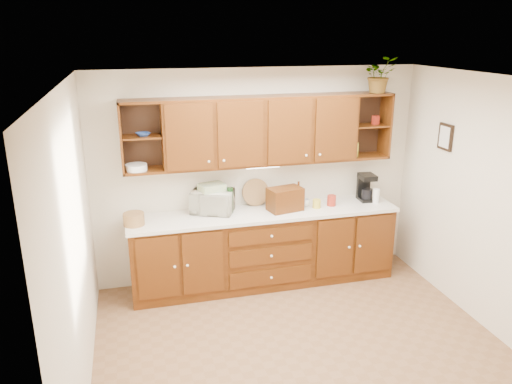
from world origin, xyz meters
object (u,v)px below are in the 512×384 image
microwave (212,202)px  bread_box (285,199)px  potted_plant (379,75)px  coffee_maker (366,187)px

microwave → bread_box: 0.87m
microwave → potted_plant: (2.03, -0.05, 1.43)m
bread_box → potted_plant: potted_plant is taller
bread_box → potted_plant: 1.85m
potted_plant → microwave: bearing=178.6°
microwave → potted_plant: potted_plant is taller
coffee_maker → potted_plant: size_ratio=0.80×
microwave → bread_box: bread_box is taller
bread_box → potted_plant: size_ratio=0.94×
bread_box → potted_plant: (1.17, 0.10, 1.42)m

